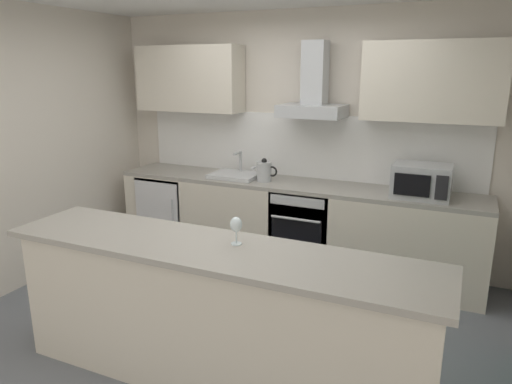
{
  "coord_description": "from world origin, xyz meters",
  "views": [
    {
      "loc": [
        1.61,
        -2.96,
        2.03
      ],
      "look_at": [
        0.07,
        0.42,
        1.05
      ],
      "focal_mm": 33.17,
      "sensor_mm": 36.0,
      "label": 1
    }
  ],
  "objects_px": {
    "oven": "(306,227)",
    "microwave": "(421,181)",
    "wine_glass": "(236,225)",
    "sink": "(236,175)",
    "kettle": "(264,171)",
    "range_hood": "(314,93)",
    "refrigerator": "(172,211)"
  },
  "relations": [
    {
      "from": "sink",
      "to": "wine_glass",
      "type": "relative_size",
      "value": 2.81
    },
    {
      "from": "range_hood",
      "to": "wine_glass",
      "type": "xyz_separation_m",
      "value": [
        0.17,
        -2.02,
        -0.7
      ]
    },
    {
      "from": "microwave",
      "to": "kettle",
      "type": "height_order",
      "value": "microwave"
    },
    {
      "from": "oven",
      "to": "wine_glass",
      "type": "relative_size",
      "value": 4.5
    },
    {
      "from": "sink",
      "to": "range_hood",
      "type": "distance_m",
      "value": 1.18
    },
    {
      "from": "microwave",
      "to": "sink",
      "type": "height_order",
      "value": "microwave"
    },
    {
      "from": "range_hood",
      "to": "wine_glass",
      "type": "height_order",
      "value": "range_hood"
    },
    {
      "from": "refrigerator",
      "to": "microwave",
      "type": "bearing_deg",
      "value": -0.53
    },
    {
      "from": "oven",
      "to": "refrigerator",
      "type": "height_order",
      "value": "oven"
    },
    {
      "from": "oven",
      "to": "wine_glass",
      "type": "height_order",
      "value": "wine_glass"
    },
    {
      "from": "sink",
      "to": "wine_glass",
      "type": "bearing_deg",
      "value": -63.02
    },
    {
      "from": "refrigerator",
      "to": "oven",
      "type": "bearing_deg",
      "value": 0.1
    },
    {
      "from": "oven",
      "to": "sink",
      "type": "distance_m",
      "value": 0.93
    },
    {
      "from": "wine_glass",
      "to": "refrigerator",
      "type": "bearing_deg",
      "value": 133.6
    },
    {
      "from": "kettle",
      "to": "range_hood",
      "type": "bearing_deg",
      "value": 20.04
    },
    {
      "from": "microwave",
      "to": "sink",
      "type": "distance_m",
      "value": 1.88
    },
    {
      "from": "refrigerator",
      "to": "range_hood",
      "type": "xyz_separation_m",
      "value": [
        1.63,
        0.13,
        1.36
      ]
    },
    {
      "from": "microwave",
      "to": "wine_glass",
      "type": "height_order",
      "value": "microwave"
    },
    {
      "from": "sink",
      "to": "kettle",
      "type": "height_order",
      "value": "sink"
    },
    {
      "from": "range_hood",
      "to": "microwave",
      "type": "bearing_deg",
      "value": -8.32
    },
    {
      "from": "refrigerator",
      "to": "sink",
      "type": "height_order",
      "value": "sink"
    },
    {
      "from": "wine_glass",
      "to": "sink",
      "type": "bearing_deg",
      "value": 116.98
    },
    {
      "from": "wine_glass",
      "to": "microwave",
      "type": "bearing_deg",
      "value": 64.02
    },
    {
      "from": "kettle",
      "to": "sink",
      "type": "bearing_deg",
      "value": 172.75
    },
    {
      "from": "microwave",
      "to": "sink",
      "type": "bearing_deg",
      "value": 178.81
    },
    {
      "from": "refrigerator",
      "to": "kettle",
      "type": "bearing_deg",
      "value": -1.5
    },
    {
      "from": "oven",
      "to": "microwave",
      "type": "distance_m",
      "value": 1.23
    },
    {
      "from": "range_hood",
      "to": "wine_glass",
      "type": "bearing_deg",
      "value": -85.21
    },
    {
      "from": "refrigerator",
      "to": "sink",
      "type": "xyz_separation_m",
      "value": [
        0.83,
        0.01,
        0.5
      ]
    },
    {
      "from": "microwave",
      "to": "wine_glass",
      "type": "bearing_deg",
      "value": -115.98
    },
    {
      "from": "sink",
      "to": "microwave",
      "type": "bearing_deg",
      "value": -1.19
    },
    {
      "from": "sink",
      "to": "range_hood",
      "type": "bearing_deg",
      "value": 8.44
    }
  ]
}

